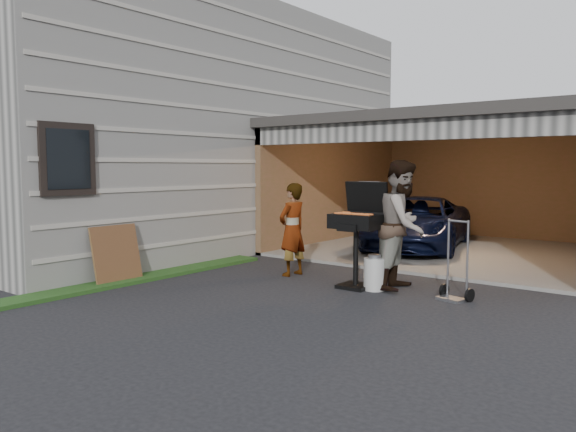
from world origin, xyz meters
name	(u,v)px	position (x,y,z in m)	size (l,w,h in m)	color
ground	(224,304)	(0.00, 0.00, 0.00)	(80.00, 80.00, 0.00)	black
house	(165,133)	(-6.00, 4.00, 2.75)	(7.00, 11.00, 5.50)	#474744
groundcover_strip	(68,292)	(-2.25, -1.00, 0.03)	(0.50, 8.00, 0.06)	#193814
garage	(464,168)	(0.76, 6.79, 1.87)	(6.80, 6.30, 2.90)	#605E59
minivan	(417,225)	(-0.04, 6.20, 0.58)	(1.91, 4.15, 1.15)	black
woman	(292,229)	(-0.50, 2.20, 0.80)	(0.59, 0.39, 1.61)	silver
man	(403,225)	(1.49, 2.40, 0.99)	(0.97, 0.75, 1.99)	#4B351D
bbq_grill	(357,225)	(0.90, 2.04, 0.98)	(0.74, 0.65, 1.65)	black
propane_tank	(374,274)	(1.21, 2.05, 0.25)	(0.33, 0.33, 0.50)	beige
plywood_panel	(116,255)	(-2.34, -0.08, 0.47)	(0.04, 0.85, 0.95)	#53311C
hand_truck	(455,285)	(2.42, 2.19, 0.22)	(0.50, 0.43, 1.14)	slate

